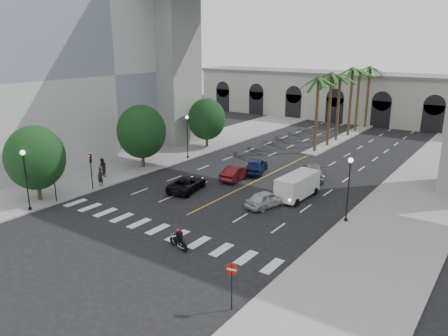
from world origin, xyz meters
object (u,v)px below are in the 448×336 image
lamp_post_left_near (26,175)px  lamp_post_right (349,184)px  traffic_signal_far (91,166)px  do_not_enter_sign (232,277)px  cargo_van (297,185)px  car_c (187,184)px  car_a (267,199)px  motorcycle_rider (179,240)px  traffic_signal_near (54,176)px  pedestrian_b (103,168)px  car_b (236,173)px  pedestrian_a (100,177)px  car_e (256,166)px  lamp_post_left_far (187,133)px  car_d (313,171)px

lamp_post_left_near → lamp_post_right: same height
traffic_signal_far → do_not_enter_sign: traffic_signal_far is taller
cargo_van → car_c: bearing=-154.2°
traffic_signal_far → car_a: bearing=20.6°
lamp_post_left_near → motorcycle_rider: bearing=7.5°
traffic_signal_near → pedestrian_b: size_ratio=1.84×
motorcycle_rider → traffic_signal_near: bearing=-166.8°
car_b → pedestrian_b: bearing=27.9°
traffic_signal_far → car_c: (7.39, 5.27, -1.83)m
pedestrian_a → pedestrian_b: pedestrian_b is taller
car_e → pedestrian_b: (-12.28, -10.86, 0.33)m
lamp_post_left_far → cargo_van: bearing=-16.6°
lamp_post_left_far → lamp_post_right: (22.80, -8.00, 0.00)m
traffic_signal_far → car_a: (15.79, 5.94, -1.80)m
car_e → do_not_enter_sign: do_not_enter_sign is taller
car_e → pedestrian_b: size_ratio=2.40×
lamp_post_left_near → lamp_post_right: size_ratio=1.00×
car_a → car_b: 8.14m
motorcycle_rider → car_c: size_ratio=0.41×
car_a → do_not_enter_sign: (6.01, -14.38, 1.30)m
car_d → cargo_van: cargo_van is taller
car_d → pedestrian_a: (-15.98, -14.68, 0.23)m
car_c → traffic_signal_near: bearing=39.4°
traffic_signal_near → pedestrian_b: 7.89m
car_e → pedestrian_a: size_ratio=2.66×
cargo_van → do_not_enter_sign: size_ratio=1.92×
lamp_post_left_far → traffic_signal_far: 14.52m
lamp_post_left_far → car_e: bearing=-1.6°
car_d → traffic_signal_near: bearing=27.4°
car_d → motorcycle_rider: bearing=63.1°
motorcycle_rider → cargo_van: size_ratio=0.38×
pedestrian_b → car_a: bearing=22.2°
cargo_van → car_a: bearing=-107.1°
cargo_van → lamp_post_right: bearing=-24.6°
car_e → do_not_enter_sign: bearing=99.3°
lamp_post_left_near → traffic_signal_near: size_ratio=1.47×
car_d → cargo_van: size_ratio=1.05×
car_e → cargo_van: size_ratio=0.89×
traffic_signal_far → cargo_van: bearing=28.9°
car_a → pedestrian_b: 18.45m
motorcycle_rider → pedestrian_a: pedestrian_a is taller
car_c → cargo_van: size_ratio=0.93×
traffic_signal_near → car_d: (15.74, 19.90, -1.70)m
car_c → traffic_signal_far: bearing=23.4°
car_c → pedestrian_a: pedestrian_a is taller
lamp_post_left_near → lamp_post_right: (22.80, 13.00, 0.00)m
motorcycle_rider → pedestrian_b: (-17.26, 7.90, 0.47)m
lamp_post_left_near → pedestrian_a: 8.01m
lamp_post_left_far → do_not_enter_sign: size_ratio=1.93×
cargo_van → pedestrian_a: bearing=-152.1°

